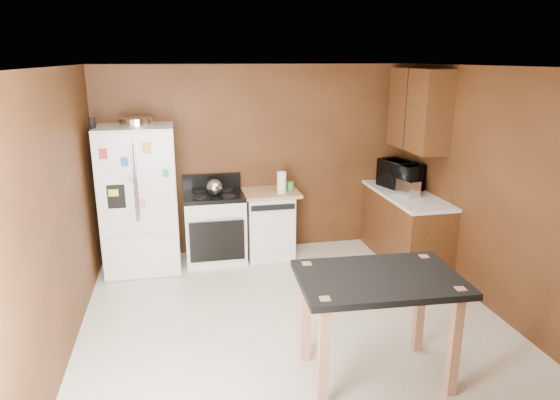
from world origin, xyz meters
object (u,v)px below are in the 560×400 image
object	(u,v)px
gas_range	(215,226)
island	(378,292)
kettle	(214,187)
paper_towel	(282,182)
roasting_pan	(136,122)
pen_cup	(92,123)
green_canister	(290,186)
refrigerator	(140,199)
dishwasher	(269,223)
microwave	(400,176)
toaster	(408,188)

from	to	relation	value
gas_range	island	bearing A→B (deg)	-68.64
kettle	paper_towel	xyz separation A→B (m)	(0.86, -0.01, 0.03)
roasting_pan	pen_cup	xyz separation A→B (m)	(-0.48, -0.09, 0.01)
kettle	green_canister	bearing A→B (deg)	6.07
kettle	refrigerator	distance (m)	0.92
kettle	dishwasher	world-z (taller)	kettle
refrigerator	dishwasher	xyz separation A→B (m)	(1.63, 0.09, -0.45)
refrigerator	microwave	bearing A→B (deg)	-2.27
toaster	dishwasher	distance (m)	1.86
kettle	toaster	xyz separation A→B (m)	(2.38, -0.51, -0.00)
roasting_pan	island	world-z (taller)	roasting_pan
gas_range	dishwasher	bearing A→B (deg)	1.94
green_canister	refrigerator	xyz separation A→B (m)	(-1.92, -0.10, -0.04)
pen_cup	island	xyz separation A→B (m)	(2.45, -2.61, -1.08)
paper_towel	toaster	world-z (taller)	paper_towel
refrigerator	island	distance (m)	3.39
green_canister	gas_range	distance (m)	1.12
microwave	dishwasher	distance (m)	1.85
paper_towel	dishwasher	world-z (taller)	paper_towel
island	gas_range	bearing A→B (deg)	111.36
toaster	paper_towel	bearing A→B (deg)	146.85
green_canister	island	size ratio (longest dim) A/B	0.08
paper_towel	microwave	distance (m)	1.59
microwave	toaster	bearing A→B (deg)	153.48
toaster	gas_range	world-z (taller)	toaster
roasting_pan	refrigerator	size ratio (longest dim) A/B	0.22
green_canister	toaster	bearing A→B (deg)	-24.12
island	paper_towel	bearing A→B (deg)	94.62
paper_towel	toaster	xyz separation A→B (m)	(1.52, -0.50, -0.03)
pen_cup	toaster	xyz separation A→B (m)	(3.75, -0.40, -0.86)
kettle	island	size ratio (longest dim) A/B	0.16
green_canister	dishwasher	xyz separation A→B (m)	(-0.29, -0.01, -0.49)
toaster	kettle	bearing A→B (deg)	152.96
kettle	gas_range	size ratio (longest dim) A/B	0.19
paper_towel	toaster	distance (m)	1.60
roasting_pan	pen_cup	size ratio (longest dim) A/B	3.33
paper_towel	toaster	bearing A→B (deg)	-18.22
paper_towel	island	xyz separation A→B (m)	(0.22, -2.71, -0.25)
kettle	toaster	bearing A→B (deg)	-12.10
roasting_pan	paper_towel	world-z (taller)	roasting_pan
pen_cup	green_canister	world-z (taller)	pen_cup
pen_cup	gas_range	size ratio (longest dim) A/B	0.11
refrigerator	dishwasher	distance (m)	1.69
dishwasher	island	bearing A→B (deg)	-82.47
kettle	roasting_pan	bearing A→B (deg)	-178.69
gas_range	toaster	bearing A→B (deg)	-13.64
paper_towel	green_canister	xyz separation A→B (m)	(0.14, 0.12, -0.08)
refrigerator	island	bearing A→B (deg)	-53.77
microwave	gas_range	size ratio (longest dim) A/B	0.54
paper_towel	green_canister	bearing A→B (deg)	40.18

